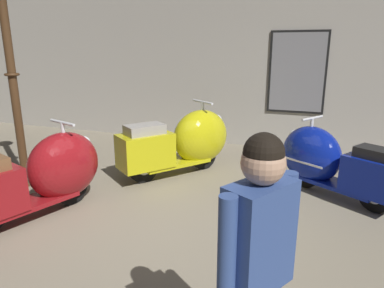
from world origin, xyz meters
TOP-DOWN VIEW (x-y plane):
  - ground_plane at (0.00, 0.00)m, footprint 60.00×60.00m
  - showroom_back_wall at (0.00, 3.86)m, footprint 18.00×0.24m
  - scooter_0 at (-1.53, -0.03)m, footprint 1.02×1.80m
  - scooter_1 at (-0.49, 1.82)m, footprint 1.50×1.77m
  - scooter_2 at (1.57, 1.69)m, footprint 1.64×1.28m
  - lamppost at (-2.48, 0.61)m, footprint 0.31×0.31m
  - visitor_0 at (1.16, -1.48)m, footprint 0.36×0.46m

SIDE VIEW (x-z plane):
  - ground_plane at x=0.00m, z-range 0.00..0.00m
  - scooter_2 at x=1.57m, z-range -0.04..0.96m
  - scooter_0 at x=-1.53m, z-range -0.05..1.02m
  - scooter_1 at x=-0.49m, z-range -0.05..1.06m
  - visitor_0 at x=1.16m, z-range 0.12..1.65m
  - showroom_back_wall at x=0.00m, z-range 0.00..3.37m
  - lamppost at x=-2.48m, z-range 0.26..3.23m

